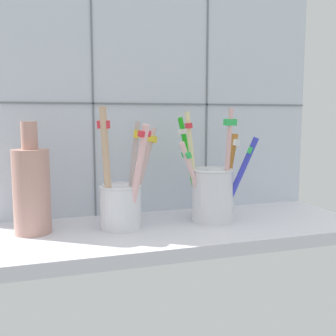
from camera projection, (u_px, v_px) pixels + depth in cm
name	position (u px, v px, depth cm)	size (l,w,h in cm)	color
counter_slab	(171.00, 232.00, 65.75)	(64.00, 22.00, 2.00)	silver
tile_wall_back	(151.00, 101.00, 74.36)	(64.00, 2.20, 45.00)	silver
toothbrush_cup_left	(122.00, 199.00, 64.05)	(10.71, 9.20, 19.24)	white
toothbrush_cup_right	(212.00, 190.00, 68.84)	(13.01, 8.99, 19.04)	white
ceramic_vase	(32.00, 188.00, 61.07)	(5.52, 5.52, 16.98)	tan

